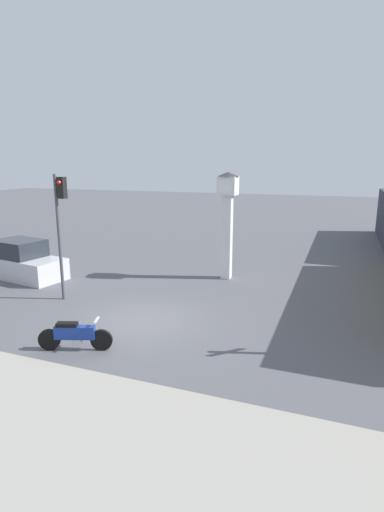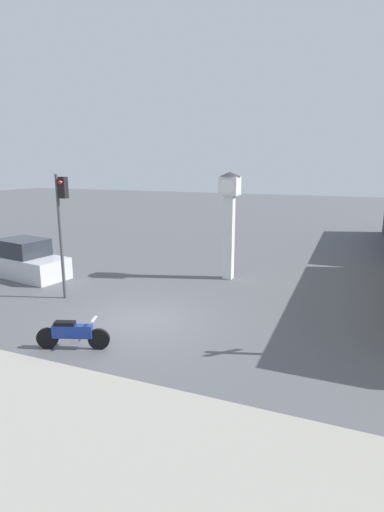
{
  "view_description": "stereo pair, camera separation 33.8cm",
  "coord_description": "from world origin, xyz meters",
  "px_view_note": "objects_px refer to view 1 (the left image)",
  "views": [
    {
      "loc": [
        6.19,
        -11.44,
        5.28
      ],
      "look_at": [
        1.05,
        2.14,
        1.92
      ],
      "focal_mm": 28.0,
      "sensor_mm": 36.0,
      "label": 1
    },
    {
      "loc": [
        6.51,
        -11.32,
        5.28
      ],
      "look_at": [
        1.05,
        2.14,
        1.92
      ],
      "focal_mm": 28.0,
      "sensor_mm": 36.0,
      "label": 2
    }
  ],
  "objects_px": {
    "motorcycle": "(75,335)",
    "traffic_light": "(60,216)",
    "clock_tower": "(227,210)",
    "parked_car": "(22,262)"
  },
  "relations": [
    {
      "from": "clock_tower",
      "to": "traffic_light",
      "type": "relative_size",
      "value": 1.0
    },
    {
      "from": "clock_tower",
      "to": "parked_car",
      "type": "bearing_deg",
      "value": -160.15
    },
    {
      "from": "motorcycle",
      "to": "parked_car",
      "type": "relative_size",
      "value": 0.46
    },
    {
      "from": "motorcycle",
      "to": "parked_car",
      "type": "height_order",
      "value": "parked_car"
    },
    {
      "from": "clock_tower",
      "to": "traffic_light",
      "type": "height_order",
      "value": "clock_tower"
    },
    {
      "from": "motorcycle",
      "to": "traffic_light",
      "type": "distance_m",
      "value": 5.54
    },
    {
      "from": "motorcycle",
      "to": "parked_car",
      "type": "bearing_deg",
      "value": 122.18
    },
    {
      "from": "motorcycle",
      "to": "traffic_light",
      "type": "bearing_deg",
      "value": 111.01
    },
    {
      "from": "clock_tower",
      "to": "motorcycle",
      "type": "bearing_deg",
      "value": -102.95
    },
    {
      "from": "motorcycle",
      "to": "clock_tower",
      "type": "bearing_deg",
      "value": 57.17
    }
  ]
}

